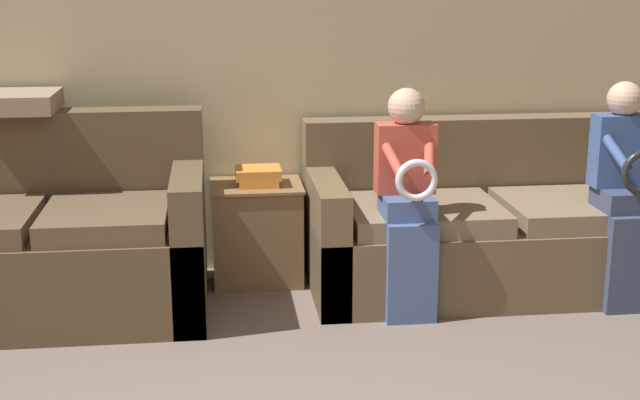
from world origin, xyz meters
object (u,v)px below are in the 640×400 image
(couch_side, at_px, (46,245))
(child_left_seated, at_px, (407,192))
(child_right_seated, at_px, (624,185))
(book_stack, at_px, (257,176))
(throw_pillow, at_px, (14,102))
(couch_main, at_px, (491,229))
(side_shelf, at_px, (256,231))

(couch_side, bearing_deg, child_left_seated, -7.91)
(child_right_seated, bearing_deg, couch_side, 175.10)
(book_stack, xyz_separation_m, throw_pillow, (-1.29, -0.02, 0.44))
(child_right_seated, height_order, throw_pillow, child_right_seated)
(child_left_seated, bearing_deg, couch_main, 33.65)
(child_left_seated, distance_m, book_stack, 0.94)
(child_right_seated, relative_size, book_stack, 4.62)
(couch_main, distance_m, couch_side, 2.43)
(couch_main, xyz_separation_m, throw_pillow, (-2.59, 0.19, 0.74))
(child_right_seated, height_order, book_stack, child_right_seated)
(child_right_seated, relative_size, throw_pillow, 2.68)
(side_shelf, bearing_deg, child_right_seated, -17.50)
(book_stack, height_order, throw_pillow, throw_pillow)
(couch_main, bearing_deg, side_shelf, 170.84)
(couch_main, height_order, couch_side, couch_side)
(couch_side, relative_size, child_right_seated, 1.38)
(couch_side, bearing_deg, throw_pillow, 118.12)
(child_right_seated, relative_size, side_shelf, 2.08)
(book_stack, bearing_deg, couch_main, -8.97)
(child_left_seated, relative_size, side_shelf, 2.05)
(child_left_seated, height_order, side_shelf, child_left_seated)
(side_shelf, bearing_deg, throw_pillow, -178.88)
(couch_side, distance_m, child_left_seated, 1.89)
(child_left_seated, relative_size, child_right_seated, 0.99)
(couch_side, distance_m, book_stack, 1.19)
(couch_side, height_order, child_left_seated, child_left_seated)
(throw_pillow, bearing_deg, couch_side, -61.88)
(child_left_seated, bearing_deg, book_stack, 141.00)
(couch_main, distance_m, side_shelf, 1.34)
(couch_side, bearing_deg, side_shelf, 17.13)
(child_right_seated, bearing_deg, side_shelf, 162.50)
(couch_main, height_order, book_stack, couch_main)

